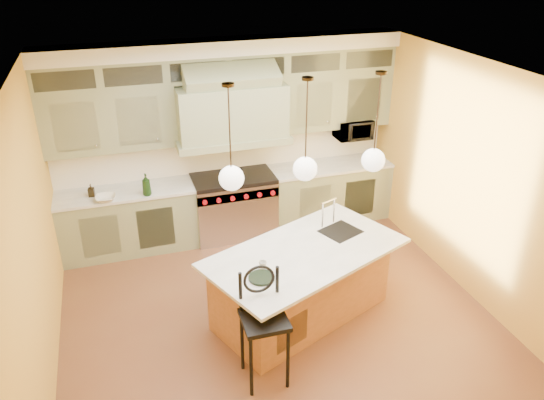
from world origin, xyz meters
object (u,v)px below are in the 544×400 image
object	(u,v)px
range	(234,205)
microwave	(353,129)
counter_stool	(263,320)
kitchen_island	(302,281)

from	to	relation	value
range	microwave	size ratio (longest dim) A/B	2.21
counter_stool	microwave	xyz separation A→B (m)	(2.38, 3.08, 0.72)
range	counter_stool	size ratio (longest dim) A/B	0.95
microwave	counter_stool	bearing A→B (deg)	-127.68
kitchen_island	counter_stool	size ratio (longest dim) A/B	2.03
range	kitchen_island	world-z (taller)	kitchen_island
microwave	range	bearing A→B (deg)	-176.88
kitchen_island	counter_stool	bearing A→B (deg)	-153.67
range	counter_stool	bearing A→B (deg)	-98.19
kitchen_island	microwave	size ratio (longest dim) A/B	4.74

